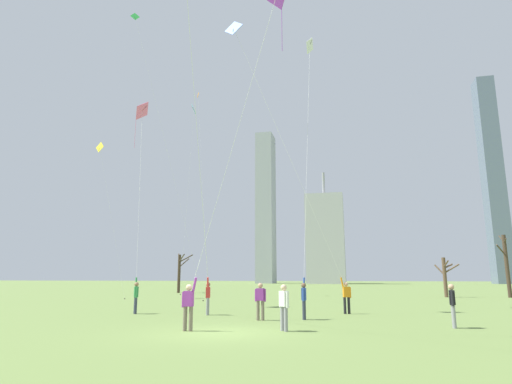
# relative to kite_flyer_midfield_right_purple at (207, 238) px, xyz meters

# --- Properties ---
(ground_plane) EXTENTS (400.00, 400.00, 0.00)m
(ground_plane) POSITION_rel_kite_flyer_midfield_right_purple_xyz_m (0.43, 0.01, -3.28)
(ground_plane) COLOR olive
(kite_flyer_midfield_right_purple) EXTENTS (4.31, 1.51, 12.96)m
(kite_flyer_midfield_right_purple) POSITION_rel_kite_flyer_midfield_right_purple_xyz_m (0.00, 0.00, 0.00)
(kite_flyer_midfield_right_purple) COLOR #726656
(kite_flyer_midfield_right_purple) RESTS_ON ground
(kite_flyer_midfield_center_pink) EXTENTS (3.27, 5.62, 14.05)m
(kite_flyer_midfield_center_pink) POSITION_rel_kite_flyer_midfield_right_purple_xyz_m (-6.89, 7.63, 0.98)
(kite_flyer_midfield_center_pink) COLOR #33384C
(kite_flyer_midfield_center_pink) RESTS_ON ground
(kite_flyer_far_back_blue) EXTENTS (7.13, 0.89, 17.75)m
(kite_flyer_far_back_blue) POSITION_rel_kite_flyer_midfield_right_purple_xyz_m (3.29, 8.73, 1.22)
(kite_flyer_far_back_blue) COLOR black
(kite_flyer_far_back_blue) RESTS_ON ground
(kite_flyer_foreground_right_white) EXTENTS (0.39, 8.72, 18.64)m
(kite_flyer_foreground_right_white) POSITION_rel_kite_flyer_midfield_right_purple_xyz_m (2.81, 6.84, 1.12)
(kite_flyer_foreground_right_white) COLOR #33384C
(kite_flyer_foreground_right_white) RESTS_ON ground
(kite_flyer_foreground_left_red) EXTENTS (3.65, 14.60, 16.50)m
(kite_flyer_foreground_left_red) POSITION_rel_kite_flyer_midfield_right_purple_xyz_m (-1.70, 4.44, -0.04)
(kite_flyer_foreground_left_red) COLOR gray
(kite_flyer_foreground_left_red) RESTS_ON ground
(bystander_watching_nearby) EXTENTS (0.39, 0.39, 1.62)m
(bystander_watching_nearby) POSITION_rel_kite_flyer_midfield_right_purple_xyz_m (2.62, 0.90, -2.38)
(bystander_watching_nearby) COLOR gray
(bystander_watching_nearby) RESTS_ON ground
(bystander_strolling_midfield) EXTENTS (0.51, 0.22, 1.62)m
(bystander_strolling_midfield) POSITION_rel_kite_flyer_midfield_right_purple_xyz_m (0.98, 4.48, -2.38)
(bystander_strolling_midfield) COLOR #726656
(bystander_strolling_midfield) RESTS_ON ground
(bystander_far_off_by_trees) EXTENTS (0.25, 0.51, 1.62)m
(bystander_far_off_by_trees) POSITION_rel_kite_flyer_midfield_right_purple_xyz_m (8.71, 3.27, -2.38)
(bystander_far_off_by_trees) COLOR gray
(bystander_far_off_by_trees) RESTS_ON ground
(distant_kite_drifting_right_teal) EXTENTS (2.12, 3.09, 20.78)m
(distant_kite_drifting_right_teal) POSITION_rel_kite_flyer_midfield_right_purple_xyz_m (-11.64, 27.42, 15.65)
(distant_kite_drifting_right_teal) COLOR teal
(distant_kite_drifting_right_teal) RESTS_ON ground
(distant_kite_low_near_trees_yellow) EXTENTS (4.39, 0.64, 14.71)m
(distant_kite_low_near_trees_yellow) POSITION_rel_kite_flyer_midfield_right_purple_xyz_m (-17.96, 20.20, 9.93)
(distant_kite_low_near_trees_yellow) COLOR yellow
(distant_kite_low_near_trees_yellow) RESTS_ON ground
(distant_kite_drifting_left_orange) EXTENTS (3.33, 4.07, 23.97)m
(distant_kite_drifting_left_orange) POSITION_rel_kite_flyer_midfield_right_purple_xyz_m (-11.98, 30.31, 16.57)
(distant_kite_drifting_left_orange) COLOR orange
(distant_kite_drifting_left_orange) RESTS_ON ground
(distant_kite_high_overhead_green) EXTENTS (5.98, 3.61, 24.19)m
(distant_kite_high_overhead_green) POSITION_rel_kite_flyer_midfield_right_purple_xyz_m (-11.40, 15.55, 16.78)
(distant_kite_high_overhead_green) COLOR green
(distant_kite_high_overhead_green) RESTS_ON ground
(bare_tree_right_of_center) EXTENTS (2.19, 1.81, 3.75)m
(bare_tree_right_of_center) POSITION_rel_kite_flyer_midfield_right_purple_xyz_m (13.63, 30.10, -1.21)
(bare_tree_right_of_center) COLOR brown
(bare_tree_right_of_center) RESTS_ON ground
(bare_tree_rightmost) EXTENTS (2.26, 3.32, 4.85)m
(bare_tree_rightmost) POSITION_rel_kite_flyer_midfield_right_purple_xyz_m (-15.91, 35.28, -0.56)
(bare_tree_rightmost) COLOR #423326
(bare_tree_rightmost) RESTS_ON ground
(bare_tree_leftmost) EXTENTS (1.18, 1.83, 5.90)m
(bare_tree_leftmost) POSITION_rel_kite_flyer_midfield_right_purple_xyz_m (19.22, 30.54, -0.20)
(bare_tree_leftmost) COLOR #423326
(bare_tree_leftmost) RESTS_ON ground
(skyline_wide_slab) EXTENTS (5.30, 7.92, 48.25)m
(skyline_wide_slab) POSITION_rel_kite_flyer_midfield_right_purple_xyz_m (-21.99, 118.41, 20.84)
(skyline_wide_slab) COLOR #9EA3AD
(skyline_wide_slab) RESTS_ON ground
(skyline_squat_block) EXTENTS (5.01, 6.64, 62.52)m
(skyline_squat_block) POSITION_rel_kite_flyer_midfield_right_purple_xyz_m (46.77, 122.35, 27.98)
(skyline_squat_block) COLOR slate
(skyline_squat_block) RESTS_ON ground
(skyline_tall_tower) EXTENTS (10.94, 7.05, 32.67)m
(skyline_tall_tower) POSITION_rel_kite_flyer_midfield_right_purple_xyz_m (-2.81, 110.93, 9.69)
(skyline_tall_tower) COLOR #B2B2B7
(skyline_tall_tower) RESTS_ON ground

